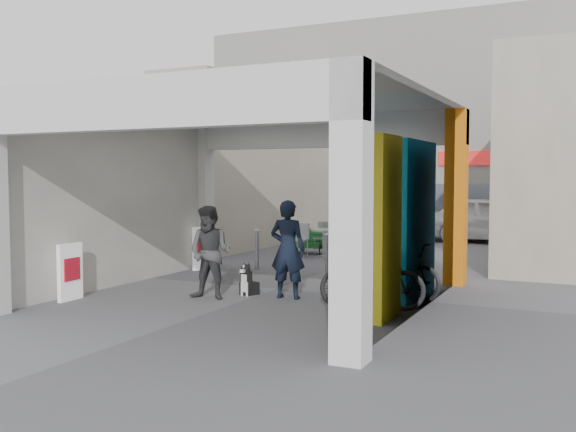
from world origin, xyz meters
The scene contains 21 objects.
ground centered at (0.00, 0.00, 0.00)m, with size 90.00×90.00×0.00m, color #57585D.
arcade_canopy centered at (0.54, -0.82, 2.30)m, with size 6.40×6.45×6.40m.
far_building centered at (0.00, 13.99, 3.99)m, with size 18.00×4.08×8.00m.
plaza_bldg_left centered at (-4.50, 7.50, 2.50)m, with size 2.00×9.00×5.00m, color #AEA490.
plaza_bldg_right centered at (4.50, 7.50, 2.50)m, with size 2.00×9.00×5.00m, color #AEA490.
bollard_left centered at (-1.64, 2.21, 0.46)m, with size 0.09×0.09×0.92m, color gray.
bollard_center centered at (0.13, 2.24, 0.44)m, with size 0.09×0.09×0.88m, color gray.
bollard_right centered at (1.68, 2.57, 0.45)m, with size 0.09×0.09×0.90m, color gray.
advert_board_near centered at (-2.75, -2.59, 0.51)m, with size 0.12×0.55×1.00m.
advert_board_far centered at (-2.75, 1.56, 0.51)m, with size 0.18×0.56×1.00m.
cafe_set centered at (-1.19, 5.18, 0.32)m, with size 1.49×1.20×0.90m.
produce_stand centered at (-1.78, 5.50, 0.28)m, with size 1.06×0.57×0.70m.
crate_stack centered at (0.41, 8.34, 0.28)m, with size 0.54×0.47×0.56m.
border_collie centered at (-0.18, -0.83, 0.24)m, with size 0.23×0.44×0.61m.
man_with_dog centered at (0.61, -0.76, 0.88)m, with size 0.64×0.42×1.76m, color black.
man_back_turned centered at (-0.59, -1.42, 0.83)m, with size 0.80×0.63×1.66m, color #3C3C3E.
man_elderly centered at (1.81, 2.23, 0.92)m, with size 0.90×0.59×1.84m, color #5F82B9.
man_crates centered at (0.00, 8.97, 0.95)m, with size 1.12×0.47×1.91m, color black.
bicycle_front centered at (2.30, 0.20, 0.49)m, with size 0.66×1.88×0.99m, color black.
bicycle_rear centered at (2.29, -1.07, 0.52)m, with size 0.48×1.72×1.03m, color black.
white_van centered at (2.45, 10.82, 0.77)m, with size 1.81×4.51×1.54m, color white.
Camera 1 is at (5.56, -10.95, 2.18)m, focal length 40.00 mm.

